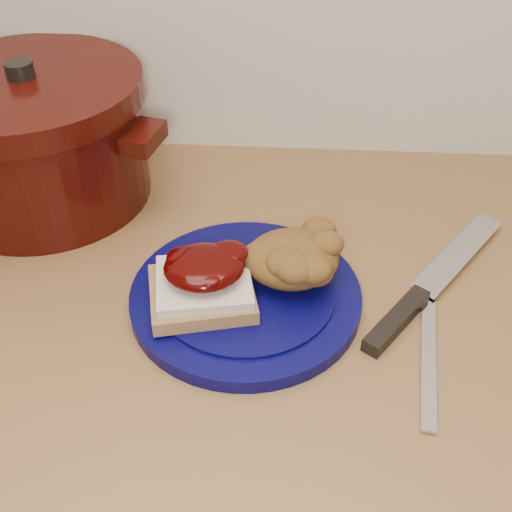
# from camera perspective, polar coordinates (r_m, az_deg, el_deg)

# --- Properties ---
(base_cabinet) EXTENTS (4.00, 0.60, 0.86)m
(base_cabinet) POSITION_cam_1_polar(r_m,az_deg,el_deg) (1.10, -2.21, -20.63)
(base_cabinet) COLOR beige
(base_cabinet) RESTS_ON floor
(plate) EXTENTS (0.28, 0.28, 0.02)m
(plate) POSITION_cam_1_polar(r_m,az_deg,el_deg) (0.70, -0.93, -3.65)
(plate) COLOR #05043B
(plate) RESTS_ON wood_countertop
(sandwich) EXTENTS (0.12, 0.11, 0.05)m
(sandwich) POSITION_cam_1_polar(r_m,az_deg,el_deg) (0.66, -4.73, -2.25)
(sandwich) COLOR olive
(sandwich) RESTS_ON plate
(stuffing_mound) EXTENTS (0.11, 0.10, 0.05)m
(stuffing_mound) POSITION_cam_1_polar(r_m,az_deg,el_deg) (0.69, 3.21, -0.24)
(stuffing_mound) COLOR brown
(stuffing_mound) RESTS_ON plate
(chef_knife) EXTENTS (0.19, 0.25, 0.02)m
(chef_knife) POSITION_cam_1_polar(r_m,az_deg,el_deg) (0.71, 13.94, -3.86)
(chef_knife) COLOR black
(chef_knife) RESTS_ON wood_countertop
(butter_knife) EXTENTS (0.04, 0.19, 0.00)m
(butter_knife) POSITION_cam_1_polar(r_m,az_deg,el_deg) (0.67, 15.10, -8.36)
(butter_knife) COLOR silver
(butter_knife) RESTS_ON wood_countertop
(dutch_oven) EXTENTS (0.35, 0.35, 0.18)m
(dutch_oven) POSITION_cam_1_polar(r_m,az_deg,el_deg) (0.87, -18.94, 9.92)
(dutch_oven) COLOR black
(dutch_oven) RESTS_ON wood_countertop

